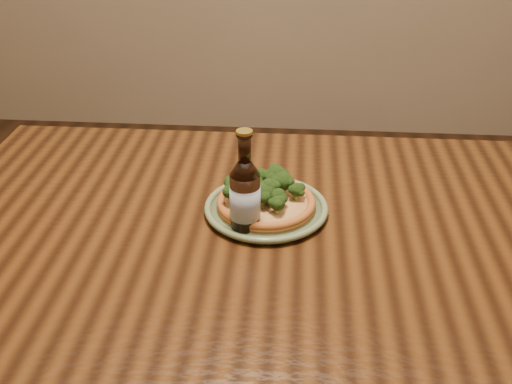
# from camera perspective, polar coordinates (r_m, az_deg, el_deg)

# --- Properties ---
(table) EXTENTS (1.60, 0.90, 0.75)m
(table) POSITION_cam_1_polar(r_m,az_deg,el_deg) (1.28, 4.88, -6.89)
(table) COLOR #3F220D
(table) RESTS_ON ground
(plate) EXTENTS (0.26, 0.26, 0.02)m
(plate) POSITION_cam_1_polar(r_m,az_deg,el_deg) (1.26, 0.97, -1.55)
(plate) COLOR #637550
(plate) RESTS_ON table
(pizza) EXTENTS (0.21, 0.21, 0.07)m
(pizza) POSITION_cam_1_polar(r_m,az_deg,el_deg) (1.25, 0.88, -0.59)
(pizza) COLOR #A35924
(pizza) RESTS_ON plate
(beer_bottle) EXTENTS (0.06, 0.06, 0.22)m
(beer_bottle) POSITION_cam_1_polar(r_m,az_deg,el_deg) (1.17, -1.05, -0.35)
(beer_bottle) COLOR black
(beer_bottle) RESTS_ON table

